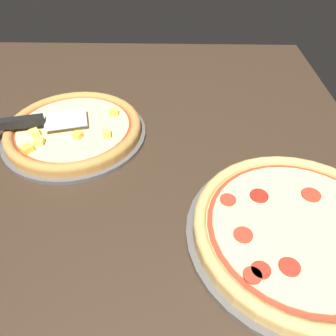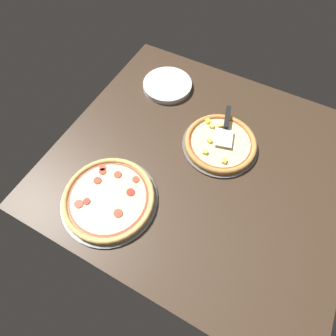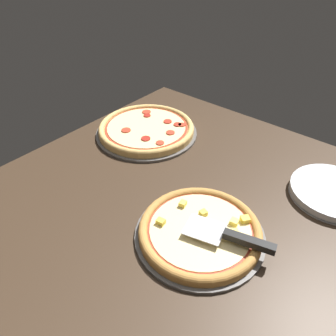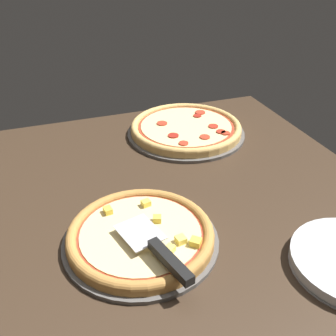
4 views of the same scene
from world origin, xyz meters
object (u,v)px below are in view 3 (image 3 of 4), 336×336
at_px(pizza_back, 146,128).
at_px(serving_spatula, 238,238).
at_px(plate_stack, 333,192).
at_px(pizza_front, 200,230).

bearing_deg(pizza_back, serving_spatula, -116.17).
distance_m(pizza_back, serving_spatula, 0.63).
bearing_deg(pizza_back, plate_stack, -81.92).
relative_size(pizza_front, plate_stack, 1.27).
bearing_deg(pizza_front, serving_spatula, -80.84).
distance_m(pizza_front, plate_stack, 0.45).
xyz_separation_m(pizza_front, plate_stack, (0.39, -0.22, -0.01)).
xyz_separation_m(pizza_front, serving_spatula, (0.02, -0.10, 0.03)).
xyz_separation_m(pizza_back, serving_spatula, (-0.28, -0.57, 0.03)).
distance_m(pizza_front, pizza_back, 0.55).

